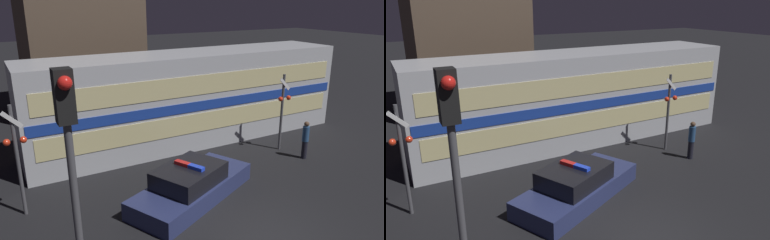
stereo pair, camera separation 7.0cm
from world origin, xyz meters
The scene contains 7 objects.
train centered at (2.23, 7.95, 2.09)m, with size 15.09×3.00×4.17m.
police_car centered at (-0.54, 3.00, 0.49)m, with size 5.16×3.70×1.33m.
pedestrian centered at (5.27, 3.59, 0.84)m, with size 0.28×0.28×1.64m.
crossing_signal_near centered at (5.04, 4.84, 1.95)m, with size 0.66×0.28×3.42m.
crossing_signal_far centered at (-5.58, 4.69, 2.03)m, with size 0.66×0.28×3.57m.
traffic_light_corner centered at (-5.02, -0.82, 3.71)m, with size 0.30×0.46×5.44m.
building_left centered at (-0.99, 15.76, 3.45)m, with size 6.03×6.44×6.91m.
Camera 2 is at (-6.02, -6.87, 6.46)m, focal length 35.00 mm.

